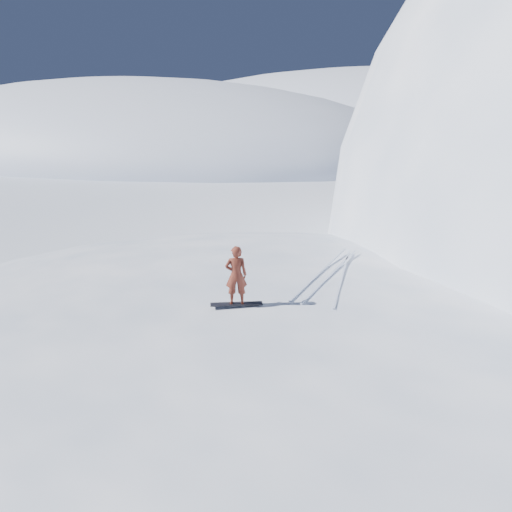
# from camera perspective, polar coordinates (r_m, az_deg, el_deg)

# --- Properties ---
(ground) EXTENTS (400.00, 400.00, 0.00)m
(ground) POSITION_cam_1_polar(r_m,az_deg,el_deg) (13.25, 3.15, -17.47)
(ground) COLOR white
(ground) RESTS_ON ground
(near_ridge) EXTENTS (36.00, 28.00, 4.80)m
(near_ridge) POSITION_cam_1_polar(r_m,az_deg,el_deg) (15.30, 12.06, -12.94)
(near_ridge) COLOR white
(near_ridge) RESTS_ON ground
(far_ridge_a) EXTENTS (120.00, 70.00, 28.00)m
(far_ridge_a) POSITION_cam_1_polar(r_m,az_deg,el_deg) (102.85, -15.89, 11.15)
(far_ridge_a) COLOR white
(far_ridge_a) RESTS_ON ground
(far_ridge_c) EXTENTS (140.00, 90.00, 36.00)m
(far_ridge_c) POSITION_cam_1_polar(r_m,az_deg,el_deg) (128.24, 11.08, 12.25)
(far_ridge_c) COLOR white
(far_ridge_c) RESTS_ON ground
(wind_bumps) EXTENTS (16.00, 14.40, 1.00)m
(wind_bumps) POSITION_cam_1_polar(r_m,az_deg,el_deg) (15.09, 5.18, -13.05)
(wind_bumps) COLOR white
(wind_bumps) RESTS_ON ground
(snowboard) EXTENTS (1.27, 1.05, 0.02)m
(snowboard) POSITION_cam_1_polar(r_m,az_deg,el_deg) (13.38, -2.25, -5.48)
(snowboard) COLOR black
(snowboard) RESTS_ON near_ridge
(snowboarder) EXTENTS (0.69, 0.65, 1.59)m
(snowboarder) POSITION_cam_1_polar(r_m,az_deg,el_deg) (13.11, -2.29, -2.20)
(snowboarder) COLOR maroon
(snowboarder) RESTS_ON snowboard
(vapor_plume) EXTENTS (8.76, 7.01, 6.13)m
(vapor_plume) POSITION_cam_1_polar(r_m,az_deg,el_deg) (88.68, -21.24, 10.04)
(vapor_plume) COLOR white
(vapor_plume) RESTS_ON ground
(board_tracks) EXTENTS (2.09, 5.96, 0.04)m
(board_tracks) POSITION_cam_1_polar(r_m,az_deg,el_deg) (16.15, 8.70, -1.86)
(board_tracks) COLOR silver
(board_tracks) RESTS_ON ground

